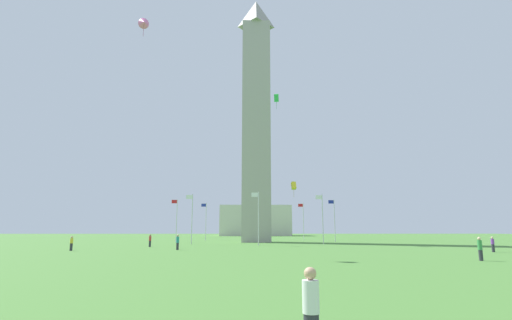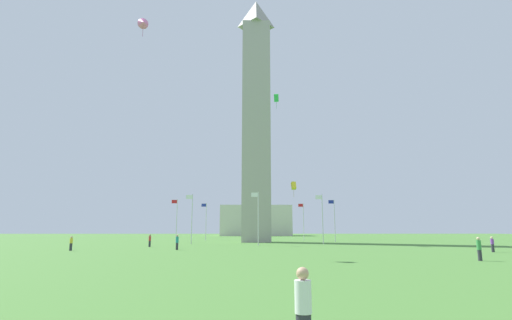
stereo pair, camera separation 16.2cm
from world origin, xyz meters
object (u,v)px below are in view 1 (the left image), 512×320
person_teal_shirt (178,242)px  person_white_shirt (311,313)px  flagpole_ne (192,217)px  flagpole_s (334,218)px  obelisk_monument (256,115)px  person_yellow_shirt (71,243)px  kite_pink_delta (144,23)px  person_green_shirt (480,249)px  distant_building (255,221)px  flagpole_nw (206,220)px  flagpole_se (322,217)px  flagpole_e (258,216)px  person_purple_shirt (493,244)px  flagpole_w (254,220)px  kite_green_box (276,98)px  kite_yellow_box (294,186)px  flagpole_n (176,218)px  flagpole_sw (303,220)px  person_red_shirt (150,241)px

person_teal_shirt → person_white_shirt: (-9.17, 37.36, -0.05)m
flagpole_ne → person_white_shirt: 54.45m
flagpole_s → flagpole_ne: bearing=22.5°
obelisk_monument → person_yellow_shirt: (21.20, 27.90, -23.73)m
kite_pink_delta → person_green_shirt: bearing=161.3°
distant_building → flagpole_nw: bearing=78.7°
flagpole_ne → flagpole_se: same height
flagpole_e → person_teal_shirt: 15.58m
flagpole_s → person_purple_shirt: flagpole_s is taller
obelisk_monument → flagpole_e: 25.01m
flagpole_nw → kite_pink_delta: kite_pink_delta is taller
flagpole_ne → flagpole_w: (-10.44, -25.20, 0.00)m
person_teal_shirt → kite_green_box: bearing=-49.4°
person_purple_shirt → kite_yellow_box: size_ratio=0.58×
flagpole_n → person_teal_shirt: size_ratio=4.55×
flagpole_e → flagpole_sw: 27.27m
person_green_shirt → flagpole_ne: bearing=37.1°
person_red_shirt → flagpole_e: bearing=-54.2°
obelisk_monument → flagpole_e: obelisk_monument is taller
flagpole_nw → obelisk_monument: bearing=135.2°
flagpole_s → flagpole_sw: same height
flagpole_sw → person_green_shirt: (-5.59, 52.80, -3.45)m
flagpole_nw → person_red_shirt: (4.29, 29.29, -3.50)m
flagpole_w → person_green_shirt: bearing=105.7°
person_purple_shirt → distant_building: size_ratio=0.06×
person_teal_shirt → person_purple_shirt: (-33.60, 5.20, -0.07)m
flagpole_nw → kite_yellow_box: size_ratio=2.88×
obelisk_monument → person_red_shirt: (14.79, 18.85, -23.69)m
person_teal_shirt → person_yellow_shirt: 11.58m
person_teal_shirt → flagpole_sw: bearing=-42.7°
flagpole_nw → kite_green_box: size_ratio=2.78×
person_purple_shirt → person_green_shirt: bearing=104.6°
person_purple_shirt → kite_green_box: bearing=1.9°
kite_pink_delta → distant_building: bearing=-98.1°
flagpole_se → flagpole_s: same height
kite_yellow_box → distant_building: size_ratio=0.11×
flagpole_ne → flagpole_n: bearing=-67.5°
person_white_shirt → person_green_shirt: 27.10m
flagpole_e → person_teal_shirt: size_ratio=4.55×
flagpole_ne → flagpole_sw: size_ratio=1.00×
person_red_shirt → distant_building: size_ratio=0.07×
flagpole_sw → person_green_shirt: bearing=96.0°
flagpole_se → person_white_shirt: bearing=78.5°
flagpole_nw → person_yellow_shirt: 39.96m
person_yellow_shirt → kite_yellow_box: bearing=-43.4°
person_red_shirt → person_teal_shirt: person_teal_shirt is taller
person_purple_shirt → distant_building: (22.44, -102.09, 4.61)m
obelisk_monument → person_white_shirt: bearing=89.5°
flagpole_sw → flagpole_w: same height
flagpole_n → person_purple_shirt: 50.15m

